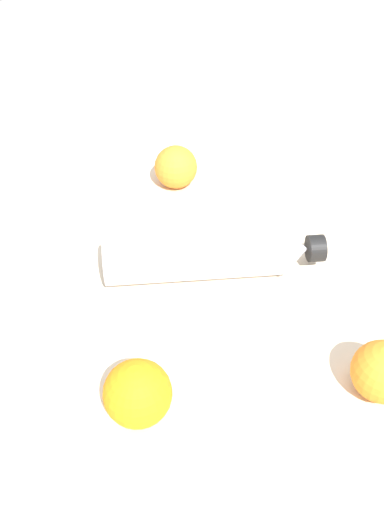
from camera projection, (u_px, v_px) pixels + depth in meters
ground_plane at (180, 262)px, 0.83m from camera, size 2.40×2.40×0.00m
water_bottle at (209, 255)px, 0.78m from camera, size 0.28×0.22×0.07m
orange_0 at (176, 167)px, 0.95m from camera, size 0.07×0.07×0.07m
orange_1 at (138, 393)px, 0.61m from camera, size 0.07×0.07×0.07m
orange_2 at (383, 372)px, 0.64m from camera, size 0.07×0.07×0.07m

